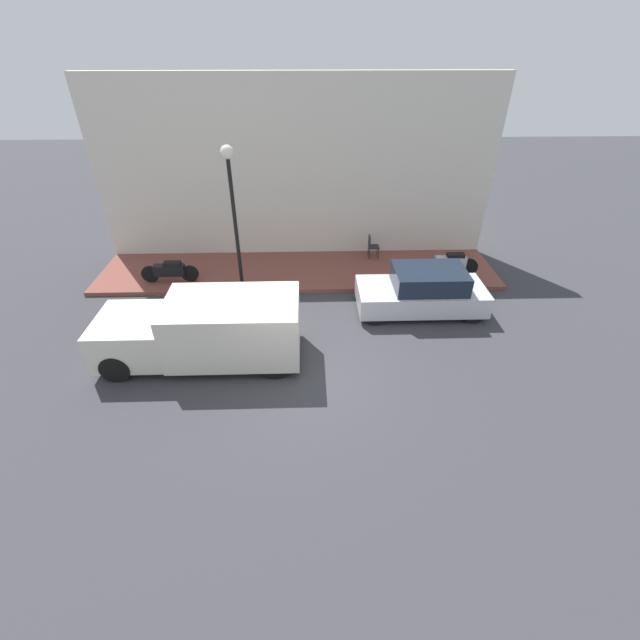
% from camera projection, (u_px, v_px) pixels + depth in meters
% --- Properties ---
extents(ground_plane, '(60.00, 60.00, 0.00)m').
position_uv_depth(ground_plane, '(296.00, 368.00, 11.29)').
color(ground_plane, '#38383D').
extents(sidewalk, '(3.04, 14.31, 0.15)m').
position_uv_depth(sidewalk, '(298.00, 271.00, 15.75)').
color(sidewalk, brown).
rests_on(sidewalk, ground_plane).
extents(building_facade, '(0.30, 14.31, 6.38)m').
position_uv_depth(building_facade, '(296.00, 172.00, 15.40)').
color(building_facade, silver).
rests_on(building_facade, ground_plane).
extents(parked_car, '(1.73, 3.94, 1.43)m').
position_uv_depth(parked_car, '(423.00, 291.00, 13.30)').
color(parked_car, silver).
rests_on(parked_car, ground_plane).
extents(delivery_van, '(2.00, 5.24, 1.77)m').
position_uv_depth(delivery_van, '(203.00, 329.00, 11.18)').
color(delivery_van, silver).
rests_on(delivery_van, ground_plane).
extents(motorcycle_black, '(0.30, 1.95, 0.74)m').
position_uv_depth(motorcycle_black, '(170.00, 271.00, 14.71)').
color(motorcycle_black, black).
rests_on(motorcycle_black, sidewalk).
extents(scooter_silver, '(0.30, 2.01, 0.88)m').
position_uv_depth(scooter_silver, '(450.00, 264.00, 14.99)').
color(scooter_silver, '#B7B7BF').
rests_on(scooter_silver, sidewalk).
extents(streetlamp, '(0.40, 0.40, 4.56)m').
position_uv_depth(streetlamp, '(231.00, 190.00, 12.94)').
color(streetlamp, black).
rests_on(streetlamp, sidewalk).
extents(cafe_chair, '(0.40, 0.40, 0.86)m').
position_uv_depth(cafe_chair, '(372.00, 245.00, 16.29)').
color(cafe_chair, '#262626').
rests_on(cafe_chair, sidewalk).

